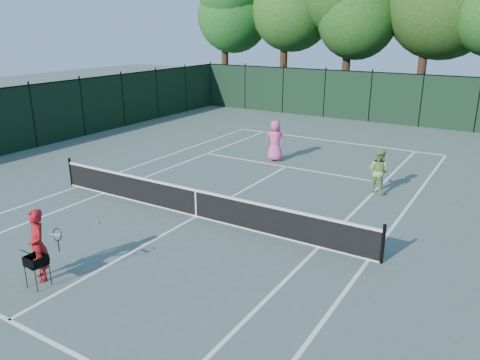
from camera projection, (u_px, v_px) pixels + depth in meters
The scene contains 16 objects.
ground at pixel (196, 216), 14.70m from camera, with size 90.00×90.00×0.00m, color #4B5B52.
sideline_doubles_left at pixel (78, 187), 17.42m from camera, with size 0.10×23.77×0.01m, color white.
sideline_doubles_right at pixel (369, 260), 11.97m from camera, with size 0.10×23.77×0.01m, color white.
sideline_singles_left at pixel (104, 193), 16.74m from camera, with size 0.10×23.77×0.01m, color white.
sideline_singles_right at pixel (319, 247), 12.65m from camera, with size 0.10×23.77×0.01m, color white.
baseline_far at pixel (333, 141), 24.31m from camera, with size 10.97×0.10×0.01m, color white.
service_line_near at pixel (9, 320), 9.52m from camera, with size 8.23×0.10×0.01m, color white.
service_line_far at pixel (286, 167), 19.88m from camera, with size 8.23×0.10×0.01m, color white.
center_service_line at pixel (196, 216), 14.70m from camera, with size 0.10×12.80×0.01m, color white.
tennis_net at pixel (196, 202), 14.55m from camera, with size 11.69×0.09×1.06m.
fence_far at pixel (370, 97), 28.79m from camera, with size 24.00×0.05×3.00m, color black.
coach at pixel (38, 245), 10.81m from camera, with size 1.08×0.63×1.75m.
player_pink at pixel (275, 141), 20.51m from camera, with size 1.03×0.84×1.82m.
player_green at pixel (379, 171), 16.58m from camera, with size 0.92×0.81×1.62m.
ball_hopper at pixel (36, 261), 10.56m from camera, with size 0.46×0.46×0.78m.
loose_ball_midcourt at pixel (97, 222), 14.22m from camera, with size 0.07×0.07×0.07m, color #B1CC29.
Camera 1 is at (8.28, -10.87, 5.71)m, focal length 35.00 mm.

